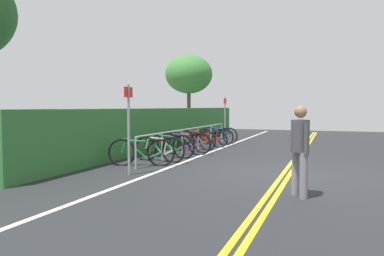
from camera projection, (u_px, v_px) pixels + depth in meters
ground_plane at (287, 174)px, 9.01m from camera, size 34.57×13.48×0.05m
centre_line_yellow_inner at (290, 173)px, 8.98m from camera, size 31.11×0.10×0.00m
centre_line_yellow_outer at (283, 173)px, 9.03m from camera, size 31.11×0.10×0.00m
bike_lane_stripe_white at (172, 166)px, 10.07m from camera, size 31.11×0.12×0.00m
bike_rack at (191, 134)px, 13.35m from camera, size 8.04×0.05×0.85m
bicycle_0 at (141, 152)px, 10.16m from camera, size 0.67×1.77×0.79m
bicycle_1 at (159, 149)px, 10.94m from camera, size 0.46×1.72×0.79m
bicycle_2 at (169, 146)px, 11.84m from camera, size 0.46×1.79×0.79m
bicycle_3 at (184, 144)px, 12.52m from camera, size 0.55×1.80×0.79m
bicycle_4 at (190, 142)px, 13.34m from camera, size 0.55×1.78×0.74m
bicycle_5 at (197, 140)px, 14.13m from camera, size 0.60×1.69×0.77m
bicycle_6 at (206, 139)px, 14.92m from camera, size 0.46×1.74×0.68m
bicycle_7 at (215, 137)px, 15.81m from camera, size 0.46×1.67×0.73m
bicycle_8 at (220, 135)px, 16.55m from camera, size 0.55×1.74×0.75m
pedestrian at (300, 145)px, 6.59m from camera, size 0.41×0.33×1.63m
sign_post_near at (129, 120)px, 8.72m from camera, size 0.36×0.06×2.13m
sign_post_far at (225, 114)px, 17.69m from camera, size 0.36×0.06×2.06m
hedge_backdrop at (162, 127)px, 15.39m from camera, size 16.99×1.17×1.55m
tree_mid at (189, 75)px, 21.32m from camera, size 2.69×2.69×4.56m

